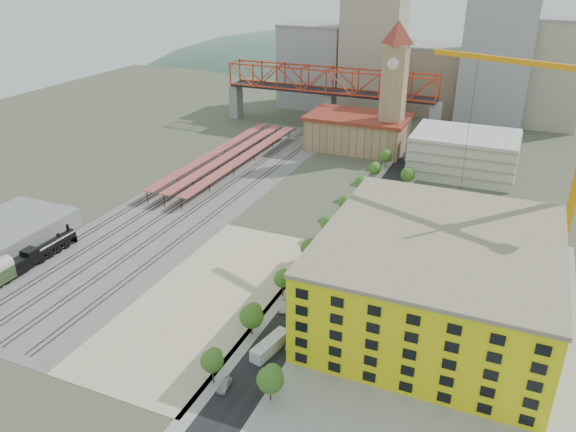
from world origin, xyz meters
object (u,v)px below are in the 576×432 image
at_px(locomotive, 42,252).
at_px(site_trailer_a, 270,346).
at_px(site_trailer_d, 342,247).
at_px(construction_building, 437,278).
at_px(tower_crane, 570,131).
at_px(site_trailer_b, 309,291).
at_px(clock_tower, 395,77).
at_px(car_0, 224,385).
at_px(site_trailer_c, 329,264).

xyz_separation_m(locomotive, site_trailer_a, (66.00, -9.99, -0.93)).
distance_m(site_trailer_a, site_trailer_d, 42.72).
distance_m(construction_building, tower_crane, 44.02).
bearing_deg(site_trailer_a, site_trailer_b, 102.02).
bearing_deg(site_trailer_d, clock_tower, 89.85).
bearing_deg(site_trailer_a, car_0, -91.77).
bearing_deg(site_trailer_a, site_trailer_d, 102.02).
bearing_deg(construction_building, locomotive, -171.76).
relative_size(clock_tower, site_trailer_c, 5.35).
height_order(construction_building, locomotive, construction_building).
xyz_separation_m(tower_crane, car_0, (-49.36, -66.02, -33.09)).
bearing_deg(site_trailer_b, site_trailer_c, 83.17).
xyz_separation_m(tower_crane, site_trailer_d, (-46.36, -11.07, -32.48)).
bearing_deg(construction_building, site_trailer_c, 158.87).
bearing_deg(construction_building, clock_tower, 108.78).
bearing_deg(tower_crane, clock_tower, 128.03).
height_order(clock_tower, site_trailer_b, clock_tower).
relative_size(clock_tower, site_trailer_d, 5.45).
relative_size(locomotive, site_trailer_c, 2.45).
relative_size(site_trailer_a, site_trailer_b, 0.92).
relative_size(tower_crane, site_trailer_b, 5.35).
xyz_separation_m(construction_building, site_trailer_d, (-26.00, 19.41, -8.11)).
relative_size(site_trailer_b, site_trailer_d, 1.07).
height_order(locomotive, tower_crane, tower_crane).
relative_size(clock_tower, car_0, 12.84).
distance_m(site_trailer_d, car_0, 55.03).
xyz_separation_m(construction_building, site_trailer_c, (-26.00, 10.05, -8.08)).
bearing_deg(site_trailer_b, site_trailer_d, 83.17).
bearing_deg(car_0, site_trailer_b, 75.98).
relative_size(tower_crane, site_trailer_d, 5.74).
bearing_deg(site_trailer_d, locomotive, -159.44).
bearing_deg(locomotive, car_0, -19.42).
xyz_separation_m(site_trailer_c, car_0, (-3.00, -45.58, -0.64)).
relative_size(site_trailer_c, car_0, 2.40).
height_order(clock_tower, site_trailer_a, clock_tower).
bearing_deg(car_0, locomotive, 151.82).
height_order(tower_crane, car_0, tower_crane).
bearing_deg(locomotive, site_trailer_c, 19.50).
bearing_deg(car_0, site_trailer_a, 67.46).
bearing_deg(locomotive, clock_tower, 62.89).
height_order(locomotive, car_0, locomotive).
bearing_deg(tower_crane, locomotive, -158.70).
height_order(clock_tower, tower_crane, tower_crane).
bearing_deg(tower_crane, site_trailer_c, -156.21).
distance_m(tower_crane, site_trailer_b, 65.71).
distance_m(locomotive, site_trailer_a, 66.76).
xyz_separation_m(site_trailer_b, car_0, (-3.00, -32.55, -0.71)).
height_order(clock_tower, locomotive, clock_tower).
relative_size(construction_building, tower_crane, 0.92).
distance_m(site_trailer_b, site_trailer_c, 13.03).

